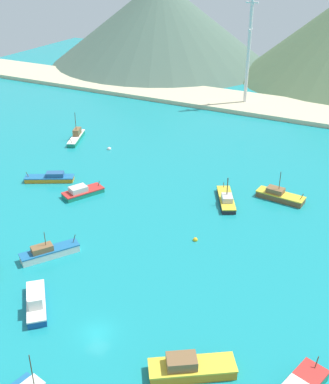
# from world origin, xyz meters

# --- Properties ---
(ground) EXTENTS (260.00, 280.00, 0.50)m
(ground) POSITION_xyz_m (0.00, 30.00, -0.25)
(ground) COLOR teal
(fishing_boat_4) EXTENTS (6.43, 8.57, 2.07)m
(fishing_boat_4) POSITION_xyz_m (-24.10, 30.15, 0.76)
(fishing_boat_4) COLOR #198466
(fishing_boat_4) RESTS_ON ground
(fishing_boat_5) EXTENTS (6.92, 9.97, 5.48)m
(fishing_boat_5) POSITION_xyz_m (2.15, 40.33, 0.69)
(fishing_boat_5) COLOR #232328
(fishing_boat_5) RESTS_ON ground
(fishing_boat_6) EXTENTS (10.03, 6.99, 2.06)m
(fishing_boat_6) POSITION_xyz_m (-33.68, 32.34, 0.72)
(fishing_boat_6) COLOR orange
(fishing_boat_6) RESTS_ON ground
(fishing_boat_7) EXTENTS (10.16, 8.14, 2.63)m
(fishing_boat_7) POSITION_xyz_m (13.32, -0.45, 0.94)
(fishing_boat_7) COLOR orange
(fishing_boat_7) RESTS_ON ground
(fishing_boat_9) EXTENTS (9.45, 3.76, 5.82)m
(fishing_boat_9) POSITION_xyz_m (10.85, 46.24, 0.83)
(fishing_boat_9) COLOR brown
(fishing_boat_9) RESTS_ON ground
(fishing_boat_11) EXTENTS (7.09, 9.06, 4.59)m
(fishing_boat_11) POSITION_xyz_m (-16.39, 10.65, 0.85)
(fishing_boat_11) COLOR silver
(fishing_boat_11) RESTS_ON ground
(fishing_boat_13) EXTENTS (7.72, 8.20, 2.82)m
(fishing_boat_13) POSITION_xyz_m (-10.00, 0.21, 0.91)
(fishing_boat_13) COLOR #14478C
(fishing_boat_13) RESTS_ON ground
(fishing_boat_14) EXTENTS (5.69, 10.26, 7.03)m
(fishing_boat_14) POSITION_xyz_m (-42.95, 53.85, 0.88)
(fishing_boat_14) COLOR #198466
(fishing_boat_14) RESTS_ON ground
(buoy_0) EXTENTS (0.95, 0.95, 0.95)m
(buoy_0) POSITION_xyz_m (-32.23, 52.29, 0.17)
(buoy_0) COLOR silver
(buoy_0) RESTS_ON ground
(buoy_1) EXTENTS (0.82, 0.82, 0.82)m
(buoy_1) POSITION_xyz_m (2.35, 25.52, 0.14)
(buoy_1) COLOR gold
(buoy_1) RESTS_ON ground
(beach_strip) EXTENTS (247.00, 19.94, 1.20)m
(beach_strip) POSITION_xyz_m (0.00, 101.21, 0.60)
(beach_strip) COLOR beige
(beach_strip) RESTS_ON ground
(hill_west) EXTENTS (87.00, 87.00, 32.01)m
(hill_west) POSITION_xyz_m (-64.12, 139.03, 16.00)
(hill_west) COLOR #4C6656
(hill_west) RESTS_ON ground
(radio_tower) EXTENTS (3.58, 2.86, 35.76)m
(radio_tower) POSITION_xyz_m (-15.00, 100.52, 18.24)
(radio_tower) COLOR silver
(radio_tower) RESTS_ON ground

